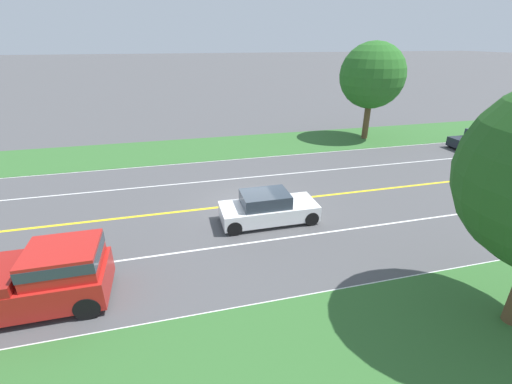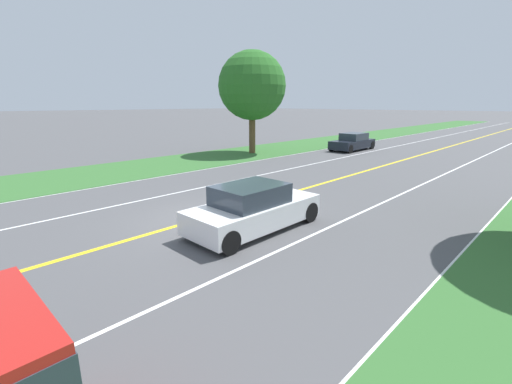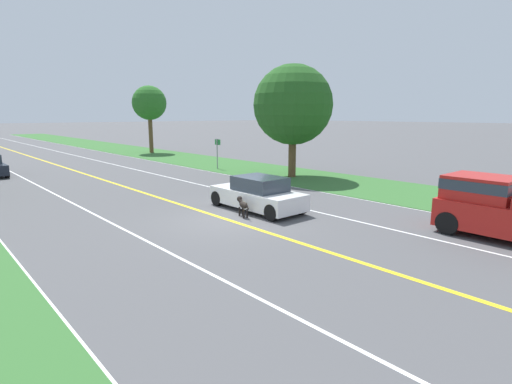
# 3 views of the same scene
# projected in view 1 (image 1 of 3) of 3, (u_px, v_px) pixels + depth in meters

# --- Properties ---
(ground_plane) EXTENTS (400.00, 400.00, 0.00)m
(ground_plane) POSITION_uv_depth(u_px,v_px,m) (249.00, 204.00, 17.13)
(ground_plane) COLOR #4C4C4F
(centre_divider_line) EXTENTS (0.18, 160.00, 0.01)m
(centre_divider_line) POSITION_uv_depth(u_px,v_px,m) (249.00, 204.00, 17.13)
(centre_divider_line) COLOR yellow
(centre_divider_line) RESTS_ON ground
(lane_edge_line_right) EXTENTS (0.14, 160.00, 0.01)m
(lane_edge_line_right) POSITION_uv_depth(u_px,v_px,m) (299.00, 297.00, 10.94)
(lane_edge_line_right) COLOR white
(lane_edge_line_right) RESTS_ON ground
(lane_edge_line_left) EXTENTS (0.14, 160.00, 0.01)m
(lane_edge_line_left) POSITION_uv_depth(u_px,v_px,m) (226.00, 160.00, 23.32)
(lane_edge_line_left) COLOR white
(lane_edge_line_left) RESTS_ON ground
(lane_dash_same_dir) EXTENTS (0.10, 160.00, 0.01)m
(lane_dash_same_dir) POSITION_uv_depth(u_px,v_px,m) (268.00, 240.00, 14.04)
(lane_dash_same_dir) COLOR white
(lane_dash_same_dir) RESTS_ON ground
(lane_dash_oncoming) EXTENTS (0.10, 160.00, 0.01)m
(lane_dash_oncoming) POSITION_uv_depth(u_px,v_px,m) (236.00, 179.00, 20.23)
(lane_dash_oncoming) COLOR white
(lane_dash_oncoming) RESTS_ON ground
(grass_verge_right) EXTENTS (6.00, 160.00, 0.03)m
(grass_verge_right) POSITION_uv_depth(u_px,v_px,m) (343.00, 380.00, 8.29)
(grass_verge_right) COLOR #33662D
(grass_verge_right) RESTS_ON ground
(grass_verge_left) EXTENTS (6.00, 160.00, 0.03)m
(grass_verge_left) POSITION_uv_depth(u_px,v_px,m) (219.00, 148.00, 25.97)
(grass_verge_left) COLOR #33662D
(grass_verge_left) RESTS_ON ground
(ego_car) EXTENTS (1.82, 4.29, 1.42)m
(ego_car) POSITION_uv_depth(u_px,v_px,m) (268.00, 208.00, 15.25)
(ego_car) COLOR white
(ego_car) RESTS_ON ground
(dog) EXTENTS (0.44, 1.08, 0.77)m
(dog) POSITION_uv_depth(u_px,v_px,m) (252.00, 202.00, 16.28)
(dog) COLOR black
(dog) RESTS_ON ground
(pickup_truck) EXTENTS (2.11, 5.41, 1.94)m
(pickup_truck) POSITION_uv_depth(u_px,v_px,m) (20.00, 281.00, 10.17)
(pickup_truck) COLOR red
(pickup_truck) RESTS_ON ground
(oncoming_car) EXTENTS (1.85, 4.47, 1.39)m
(oncoming_car) POSITION_uv_depth(u_px,v_px,m) (481.00, 140.00, 25.63)
(oncoming_car) COLOR black
(oncoming_car) RESTS_ON ground
(roadside_tree_left_near) EXTENTS (5.00, 5.00, 7.48)m
(roadside_tree_left_near) POSITION_uv_depth(u_px,v_px,m) (372.00, 76.00, 26.41)
(roadside_tree_left_near) COLOR brown
(roadside_tree_left_near) RESTS_ON ground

